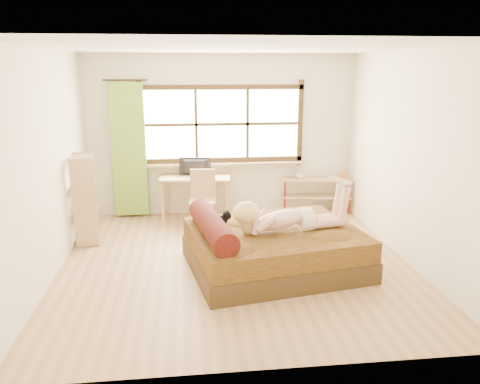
{
  "coord_description": "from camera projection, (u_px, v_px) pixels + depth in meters",
  "views": [
    {
      "loc": [
        -0.58,
        -5.64,
        2.49
      ],
      "look_at": [
        0.08,
        0.2,
        0.91
      ],
      "focal_mm": 35.0,
      "sensor_mm": 36.0,
      "label": 1
    }
  ],
  "objects": [
    {
      "name": "floor",
      "position": [
        236.0,
        263.0,
        6.12
      ],
      "size": [
        4.5,
        4.5,
        0.0
      ],
      "primitive_type": "plane",
      "color": "#9E754C",
      "rests_on": "ground"
    },
    {
      "name": "ceiling",
      "position": [
        235.0,
        48.0,
        5.42
      ],
      "size": [
        4.5,
        4.5,
        0.0
      ],
      "primitive_type": "plane",
      "rotation": [
        3.14,
        0.0,
        0.0
      ],
      "color": "white",
      "rests_on": "wall_back"
    },
    {
      "name": "wall_back",
      "position": [
        222.0,
        136.0,
        7.93
      ],
      "size": [
        4.5,
        0.0,
        4.5
      ],
      "primitive_type": "plane",
      "rotation": [
        1.57,
        0.0,
        0.0
      ],
      "color": "silver",
      "rests_on": "floor"
    },
    {
      "name": "wall_front",
      "position": [
        265.0,
        219.0,
        3.61
      ],
      "size": [
        4.5,
        0.0,
        4.5
      ],
      "primitive_type": "plane",
      "rotation": [
        -1.57,
        0.0,
        0.0
      ],
      "color": "silver",
      "rests_on": "floor"
    },
    {
      "name": "wall_left",
      "position": [
        47.0,
        166.0,
        5.53
      ],
      "size": [
        0.0,
        4.5,
        4.5
      ],
      "primitive_type": "plane",
      "rotation": [
        1.57,
        0.0,
        1.57
      ],
      "color": "silver",
      "rests_on": "floor"
    },
    {
      "name": "wall_right",
      "position": [
        409.0,
        158.0,
        6.02
      ],
      "size": [
        0.0,
        4.5,
        4.5
      ],
      "primitive_type": "plane",
      "rotation": [
        1.57,
        0.0,
        -1.57
      ],
      "color": "silver",
      "rests_on": "floor"
    },
    {
      "name": "window",
      "position": [
        222.0,
        127.0,
        7.86
      ],
      "size": [
        2.8,
        0.16,
        1.46
      ],
      "color": "#FFEDBF",
      "rests_on": "wall_back"
    },
    {
      "name": "curtain",
      "position": [
        129.0,
        150.0,
        7.7
      ],
      "size": [
        0.55,
        0.1,
        2.2
      ],
      "primitive_type": "cube",
      "color": "#5F9629",
      "rests_on": "wall_back"
    },
    {
      "name": "bed",
      "position": [
        271.0,
        247.0,
        5.9
      ],
      "size": [
        2.34,
        2.01,
        0.79
      ],
      "rotation": [
        0.0,
        0.0,
        0.18
      ],
      "color": "#2F1F0E",
      "rests_on": "floor"
    },
    {
      "name": "woman",
      "position": [
        288.0,
        206.0,
        5.74
      ],
      "size": [
        1.5,
        0.67,
        0.62
      ],
      "primitive_type": null,
      "rotation": [
        0.0,
        0.0,
        0.18
      ],
      "color": "#D8A78B",
      "rests_on": "bed"
    },
    {
      "name": "kitten",
      "position": [
        217.0,
        219.0,
        5.84
      ],
      "size": [
        0.33,
        0.18,
        0.25
      ],
      "primitive_type": null,
      "rotation": [
        0.0,
        0.0,
        0.18
      ],
      "color": "black",
      "rests_on": "bed"
    },
    {
      "name": "desk",
      "position": [
        195.0,
        182.0,
        7.78
      ],
      "size": [
        1.2,
        0.64,
        0.72
      ],
      "rotation": [
        0.0,
        0.0,
        -0.1
      ],
      "color": "tan",
      "rests_on": "floor"
    },
    {
      "name": "monitor",
      "position": [
        195.0,
        167.0,
        7.76
      ],
      "size": [
        0.53,
        0.12,
        0.3
      ],
      "primitive_type": "imported",
      "rotation": [
        0.0,
        0.0,
        3.04
      ],
      "color": "black",
      "rests_on": "desk"
    },
    {
      "name": "chair",
      "position": [
        203.0,
        195.0,
        7.47
      ],
      "size": [
        0.44,
        0.44,
        0.9
      ],
      "rotation": [
        0.0,
        0.0,
        -0.1
      ],
      "color": "tan",
      "rests_on": "floor"
    },
    {
      "name": "pipe_shelf",
      "position": [
        317.0,
        187.0,
        8.17
      ],
      "size": [
        1.25,
        0.47,
        0.69
      ],
      "rotation": [
        0.0,
        0.0,
        -0.14
      ],
      "color": "tan",
      "rests_on": "floor"
    },
    {
      "name": "cup",
      "position": [
        300.0,
        176.0,
        8.08
      ],
      "size": [
        0.14,
        0.14,
        0.1
      ],
      "primitive_type": "imported",
      "rotation": [
        0.0,
        0.0,
        -0.14
      ],
      "color": "gray",
      "rests_on": "pipe_shelf"
    },
    {
      "name": "book",
      "position": [
        328.0,
        177.0,
        8.15
      ],
      "size": [
        0.18,
        0.23,
        0.02
      ],
      "primitive_type": "imported",
      "rotation": [
        0.0,
        0.0,
        -0.14
      ],
      "color": "gray",
      "rests_on": "pipe_shelf"
    },
    {
      "name": "bookshelf",
      "position": [
        85.0,
        199.0,
        6.74
      ],
      "size": [
        0.4,
        0.6,
        1.27
      ],
      "rotation": [
        0.0,
        0.0,
        0.16
      ],
      "color": "tan",
      "rests_on": "floor"
    }
  ]
}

